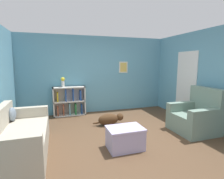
% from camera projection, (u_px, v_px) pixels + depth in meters
% --- Properties ---
extents(ground_plane, '(14.00, 14.00, 0.00)m').
position_uv_depth(ground_plane, '(117.00, 136.00, 4.12)').
color(ground_plane, brown).
extents(wall_back, '(5.60, 0.13, 2.60)m').
position_uv_depth(wall_back, '(96.00, 75.00, 6.05)').
color(wall_back, '#609EB7').
rests_on(wall_back, ground_plane).
extents(wall_right, '(0.16, 5.00, 2.60)m').
position_uv_depth(wall_right, '(206.00, 78.00, 4.71)').
color(wall_right, '#609EB7').
rests_on(wall_right, ground_plane).
extents(couch, '(0.90, 1.88, 0.88)m').
position_uv_depth(couch, '(18.00, 139.00, 3.20)').
color(couch, '#B7AD99').
rests_on(couch, ground_plane).
extents(bookshelf, '(1.02, 0.31, 0.95)m').
position_uv_depth(bookshelf, '(69.00, 102.00, 5.70)').
color(bookshelf, silver).
rests_on(bookshelf, ground_plane).
extents(recliner_chair, '(0.93, 0.96, 1.10)m').
position_uv_depth(recliner_chair, '(196.00, 117.00, 4.34)').
color(recliner_chair, gray).
rests_on(recliner_chair, ground_plane).
extents(coffee_table, '(0.71, 0.51, 0.44)m').
position_uv_depth(coffee_table, '(125.00, 137.00, 3.48)').
color(coffee_table, '#ADA3CC').
rests_on(coffee_table, ground_plane).
extents(dog, '(0.87, 0.29, 0.32)m').
position_uv_depth(dog, '(110.00, 119.00, 4.83)').
color(dog, '#472D19').
rests_on(dog, ground_plane).
extents(vase, '(0.13, 0.13, 0.31)m').
position_uv_depth(vase, '(63.00, 81.00, 5.53)').
color(vase, silver).
rests_on(vase, bookshelf).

